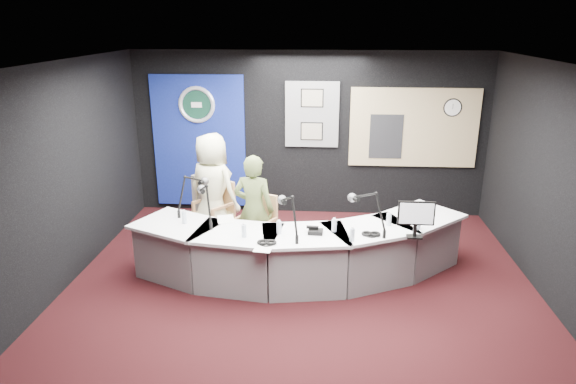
# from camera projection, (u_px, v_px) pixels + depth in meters

# --- Properties ---
(ground) EXTENTS (6.00, 6.00, 0.00)m
(ground) POSITION_uv_depth(u_px,v_px,m) (299.00, 297.00, 6.37)
(ground) COLOR black
(ground) RESTS_ON ground
(ceiling) EXTENTS (6.00, 6.00, 0.02)m
(ceiling) POSITION_uv_depth(u_px,v_px,m) (301.00, 66.00, 5.47)
(ceiling) COLOR silver
(ceiling) RESTS_ON ground
(wall_back) EXTENTS (6.00, 0.02, 2.80)m
(wall_back) POSITION_uv_depth(u_px,v_px,m) (309.00, 135.00, 8.75)
(wall_back) COLOR black
(wall_back) RESTS_ON ground
(wall_front) EXTENTS (6.00, 0.02, 2.80)m
(wall_front) POSITION_uv_depth(u_px,v_px,m) (276.00, 347.00, 3.08)
(wall_front) COLOR black
(wall_front) RESTS_ON ground
(wall_left) EXTENTS (0.02, 6.00, 2.80)m
(wall_left) POSITION_uv_depth(u_px,v_px,m) (50.00, 184.00, 6.12)
(wall_left) COLOR black
(wall_left) RESTS_ON ground
(wall_right) EXTENTS (0.02, 6.00, 2.80)m
(wall_right) POSITION_uv_depth(u_px,v_px,m) (569.00, 196.00, 5.72)
(wall_right) COLOR black
(wall_right) RESTS_ON ground
(broadcast_desk) EXTENTS (4.50, 1.90, 0.75)m
(broadcast_desk) POSITION_uv_depth(u_px,v_px,m) (298.00, 250.00, 6.77)
(broadcast_desk) COLOR silver
(broadcast_desk) RESTS_ON ground
(backdrop_panel) EXTENTS (1.60, 0.05, 2.30)m
(backdrop_panel) POSITION_uv_depth(u_px,v_px,m) (199.00, 142.00, 8.90)
(backdrop_panel) COLOR navy
(backdrop_panel) RESTS_ON wall_back
(agency_seal) EXTENTS (0.63, 0.07, 0.63)m
(agency_seal) POSITION_uv_depth(u_px,v_px,m) (197.00, 105.00, 8.66)
(agency_seal) COLOR silver
(agency_seal) RESTS_ON backdrop_panel
(seal_center) EXTENTS (0.48, 0.01, 0.48)m
(seal_center) POSITION_uv_depth(u_px,v_px,m) (197.00, 105.00, 8.66)
(seal_center) COLOR #0E3224
(seal_center) RESTS_ON backdrop_panel
(pinboard) EXTENTS (0.90, 0.04, 1.10)m
(pinboard) POSITION_uv_depth(u_px,v_px,m) (312.00, 115.00, 8.61)
(pinboard) COLOR slate
(pinboard) RESTS_ON wall_back
(framed_photo_upper) EXTENTS (0.34, 0.02, 0.27)m
(framed_photo_upper) POSITION_uv_depth(u_px,v_px,m) (312.00, 98.00, 8.49)
(framed_photo_upper) COLOR gray
(framed_photo_upper) RESTS_ON pinboard
(framed_photo_lower) EXTENTS (0.34, 0.02, 0.27)m
(framed_photo_lower) POSITION_uv_depth(u_px,v_px,m) (312.00, 131.00, 8.67)
(framed_photo_lower) COLOR gray
(framed_photo_lower) RESTS_ON pinboard
(booth_window_frame) EXTENTS (2.12, 0.06, 1.32)m
(booth_window_frame) POSITION_uv_depth(u_px,v_px,m) (414.00, 128.00, 8.56)
(booth_window_frame) COLOR tan
(booth_window_frame) RESTS_ON wall_back
(booth_glow) EXTENTS (2.00, 0.02, 1.20)m
(booth_glow) POSITION_uv_depth(u_px,v_px,m) (414.00, 128.00, 8.55)
(booth_glow) COLOR beige
(booth_glow) RESTS_ON booth_window_frame
(equipment_rack) EXTENTS (0.55, 0.02, 0.75)m
(equipment_rack) POSITION_uv_depth(u_px,v_px,m) (386.00, 137.00, 8.61)
(equipment_rack) COLOR black
(equipment_rack) RESTS_ON booth_window_frame
(wall_clock) EXTENTS (0.28, 0.01, 0.28)m
(wall_clock) POSITION_uv_depth(u_px,v_px,m) (453.00, 108.00, 8.38)
(wall_clock) COLOR white
(wall_clock) RESTS_ON booth_window_frame
(armchair_left) EXTENTS (0.79, 0.79, 1.00)m
(armchair_left) POSITION_uv_depth(u_px,v_px,m) (214.00, 211.00, 7.80)
(armchair_left) COLOR #AF7C50
(armchair_left) RESTS_ON ground
(armchair_right) EXTENTS (0.66, 0.66, 0.87)m
(armchair_right) POSITION_uv_depth(u_px,v_px,m) (254.00, 233.00, 7.16)
(armchair_right) COLOR #AF7C50
(armchair_right) RESTS_ON ground
(draped_jacket) EXTENTS (0.45, 0.39, 0.70)m
(draped_jacket) POSITION_uv_depth(u_px,v_px,m) (205.00, 199.00, 7.95)
(draped_jacket) COLOR gray
(draped_jacket) RESTS_ON armchair_left
(person_man) EXTENTS (0.99, 0.85, 1.70)m
(person_man) POSITION_uv_depth(u_px,v_px,m) (213.00, 189.00, 7.68)
(person_man) COLOR beige
(person_man) RESTS_ON ground
(person_woman) EXTENTS (0.62, 0.46, 1.56)m
(person_woman) POSITION_uv_depth(u_px,v_px,m) (254.00, 210.00, 7.05)
(person_woman) COLOR #576635
(person_woman) RESTS_ON ground
(computer_monitor) EXTENTS (0.42, 0.03, 0.29)m
(computer_monitor) POSITION_uv_depth(u_px,v_px,m) (416.00, 213.00, 6.14)
(computer_monitor) COLOR black
(computer_monitor) RESTS_ON broadcast_desk
(desk_phone) EXTENTS (0.19, 0.16, 0.05)m
(desk_phone) POSITION_uv_depth(u_px,v_px,m) (316.00, 232.00, 6.35)
(desk_phone) COLOR black
(desk_phone) RESTS_ON broadcast_desk
(headphones_near) EXTENTS (0.19, 0.19, 0.03)m
(headphones_near) POSITION_uv_depth(u_px,v_px,m) (371.00, 234.00, 6.30)
(headphones_near) COLOR black
(headphones_near) RESTS_ON broadcast_desk
(headphones_far) EXTENTS (0.21, 0.21, 0.04)m
(headphones_far) POSITION_uv_depth(u_px,v_px,m) (267.00, 242.00, 6.06)
(headphones_far) COLOR black
(headphones_far) RESTS_ON broadcast_desk
(paper_stack) EXTENTS (0.29, 0.35, 0.00)m
(paper_stack) POSITION_uv_depth(u_px,v_px,m) (226.00, 219.00, 6.81)
(paper_stack) COLOR white
(paper_stack) RESTS_ON broadcast_desk
(notepad) EXTENTS (0.24, 0.31, 0.00)m
(notepad) POSITION_uv_depth(u_px,v_px,m) (264.00, 247.00, 5.96)
(notepad) COLOR white
(notepad) RESTS_ON broadcast_desk
(boom_mic_a) EXTENTS (0.35, 0.69, 0.60)m
(boom_mic_a) POSITION_uv_depth(u_px,v_px,m) (192.00, 190.00, 7.03)
(boom_mic_a) COLOR black
(boom_mic_a) RESTS_ON broadcast_desk
(boom_mic_b) EXTENTS (0.36, 0.69, 0.60)m
(boom_mic_b) POSITION_uv_depth(u_px,v_px,m) (206.00, 199.00, 6.66)
(boom_mic_b) COLOR black
(boom_mic_b) RESTS_ON broadcast_desk
(boom_mic_c) EXTENTS (0.34, 0.70, 0.60)m
(boom_mic_c) POSITION_uv_depth(u_px,v_px,m) (289.00, 211.00, 6.25)
(boom_mic_c) COLOR black
(boom_mic_c) RESTS_ON broadcast_desk
(boom_mic_d) EXTENTS (0.50, 0.61, 0.60)m
(boom_mic_d) POSITION_uv_depth(u_px,v_px,m) (368.00, 207.00, 6.37)
(boom_mic_d) COLOR black
(boom_mic_d) RESTS_ON broadcast_desk
(water_bottles) EXTENTS (3.06, 0.59, 0.18)m
(water_bottles) POSITION_uv_depth(u_px,v_px,m) (299.00, 224.00, 6.41)
(water_bottles) COLOR silver
(water_bottles) RESTS_ON broadcast_desk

